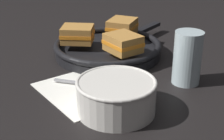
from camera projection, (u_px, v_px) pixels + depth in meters
ground_plane at (91, 89)px, 0.81m from camera, size 4.00×4.00×0.00m
napkin at (84, 89)px, 0.80m from camera, size 0.22×0.19×0.00m
soup_bowl at (116, 94)px, 0.70m from camera, size 0.17×0.17×0.07m
spoon at (94, 85)px, 0.81m from camera, size 0.13×0.10×0.01m
skillet at (108, 48)px, 1.00m from camera, size 0.31×0.44×0.04m
sandwich_near_left at (78, 34)px, 0.98m from camera, size 0.12×0.12×0.05m
sandwich_near_right at (123, 43)px, 0.91m from camera, size 0.10×0.08×0.05m
sandwich_far_left at (122, 27)px, 1.04m from camera, size 0.11×0.12×0.05m
drinking_glass at (187, 58)px, 0.81m from camera, size 0.07×0.07×0.13m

